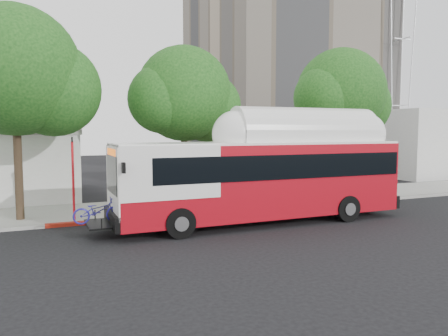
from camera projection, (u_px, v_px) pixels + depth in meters
The scene contains 11 objects.
ground at pixel (251, 230), 18.36m from camera, with size 120.00×120.00×0.00m, color black.
sidewalk at pixel (199, 204), 24.31m from camera, with size 60.00×5.00×0.15m, color gray.
curb_strip at pixel (217, 212), 21.93m from camera, with size 60.00×0.30×0.15m, color gray.
red_curb_segment at pixel (158, 217), 20.75m from camera, with size 10.00×0.32×0.16m, color maroon.
street_tree_left at pixel (26, 76), 19.55m from camera, with size 6.67×5.80×9.74m.
street_tree_mid at pixel (191, 98), 23.17m from camera, with size 5.75×5.00×8.62m.
street_tree_right at pixel (346, 97), 26.89m from camera, with size 6.21×5.40×9.18m.
apartment_tower at pixel (283, 12), 49.55m from camera, with size 18.00×18.00×37.00m.
horizon_block at pixel (444, 142), 44.52m from camera, with size 20.00×12.00×6.00m, color silver.
transit_bus at pixel (264, 180), 19.73m from camera, with size 14.25×3.08×4.21m.
signal_pole at pixel (73, 179), 19.59m from camera, with size 0.11×0.37×3.90m.
Camera 1 is at (-8.17, -16.16, 4.19)m, focal length 35.00 mm.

